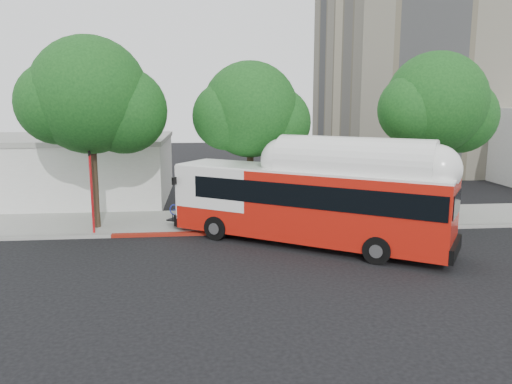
% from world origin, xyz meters
% --- Properties ---
extents(ground, '(120.00, 120.00, 0.00)m').
position_xyz_m(ground, '(0.00, 0.00, 0.00)').
color(ground, black).
rests_on(ground, ground).
extents(sidewalk, '(60.00, 5.00, 0.15)m').
position_xyz_m(sidewalk, '(0.00, 6.50, 0.07)').
color(sidewalk, gray).
rests_on(sidewalk, ground).
extents(curb_strip, '(60.00, 0.30, 0.15)m').
position_xyz_m(curb_strip, '(0.00, 3.90, 0.07)').
color(curb_strip, gray).
rests_on(curb_strip, ground).
extents(red_curb_segment, '(10.00, 0.32, 0.16)m').
position_xyz_m(red_curb_segment, '(-3.00, 3.90, 0.08)').
color(red_curb_segment, maroon).
rests_on(red_curb_segment, ground).
extents(street_tree_left, '(6.67, 5.80, 9.74)m').
position_xyz_m(street_tree_left, '(-8.53, 5.56, 6.60)').
color(street_tree_left, '#2D2116').
rests_on(street_tree_left, ground).
extents(street_tree_mid, '(5.75, 5.00, 8.62)m').
position_xyz_m(street_tree_mid, '(-0.59, 6.06, 5.91)').
color(street_tree_mid, '#2D2116').
rests_on(street_tree_mid, ground).
extents(street_tree_right, '(6.21, 5.40, 9.18)m').
position_xyz_m(street_tree_right, '(9.44, 5.86, 6.26)').
color(street_tree_right, '#2D2116').
rests_on(street_tree_right, ground).
extents(low_commercial_bldg, '(16.20, 10.20, 4.25)m').
position_xyz_m(low_commercial_bldg, '(-14.00, 14.00, 2.15)').
color(low_commercial_bldg, silver).
rests_on(low_commercial_bldg, ground).
extents(transit_bus, '(12.72, 9.52, 4.05)m').
position_xyz_m(transit_bus, '(1.31, 1.67, 1.89)').
color(transit_bus, red).
rests_on(transit_bus, ground).
extents(signal_pole, '(0.12, 0.40, 4.22)m').
position_xyz_m(signal_pole, '(-8.91, 4.31, 2.16)').
color(signal_pole, red).
rests_on(signal_pole, ground).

